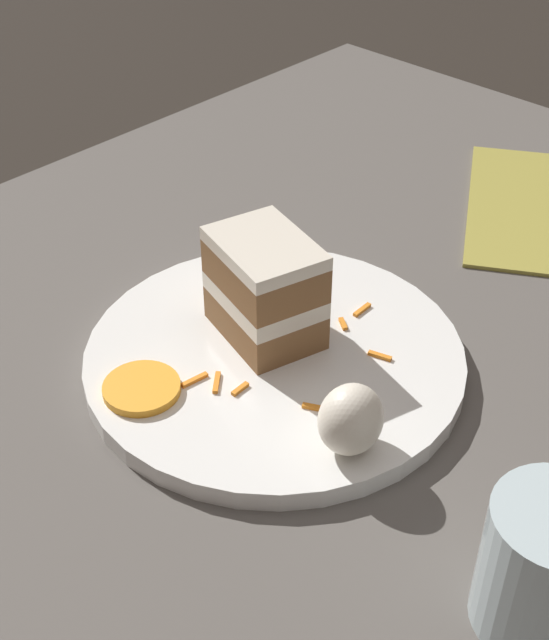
{
  "coord_description": "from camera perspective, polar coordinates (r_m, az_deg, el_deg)",
  "views": [
    {
      "loc": [
        0.41,
        0.33,
        0.49
      ],
      "look_at": [
        0.01,
        -0.05,
        0.07
      ],
      "focal_mm": 50.0,
      "sensor_mm": 36.0,
      "label": 1
    }
  ],
  "objects": [
    {
      "name": "ground_plane",
      "position": [
        0.72,
        3.49,
        -5.77
      ],
      "size": [
        6.0,
        6.0,
        0.0
      ],
      "primitive_type": "plane",
      "color": "black",
      "rests_on": "ground"
    },
    {
      "name": "dining_table",
      "position": [
        0.72,
        3.53,
        -5.01
      ],
      "size": [
        1.18,
        0.95,
        0.03
      ],
      "primitive_type": "cube",
      "color": "#56514C",
      "rests_on": "ground"
    },
    {
      "name": "plate",
      "position": [
        0.72,
        -0.0,
        -2.46
      ],
      "size": [
        0.31,
        0.31,
        0.02
      ],
      "primitive_type": "cylinder",
      "color": "white",
      "rests_on": "dining_table"
    },
    {
      "name": "cake_slice",
      "position": [
        0.71,
        -0.49,
        2.12
      ],
      "size": [
        0.09,
        0.1,
        0.09
      ],
      "rotation": [
        0.0,
        0.0,
        2.86
      ],
      "color": "brown",
      "rests_on": "plate"
    },
    {
      "name": "cream_dollop",
      "position": [
        0.62,
        4.9,
        -6.36
      ],
      "size": [
        0.05,
        0.04,
        0.05
      ],
      "primitive_type": "ellipsoid",
      "color": "silver",
      "rests_on": "plate"
    },
    {
      "name": "orange_garnish",
      "position": [
        0.68,
        -8.5,
        -4.34
      ],
      "size": [
        0.06,
        0.06,
        0.01
      ],
      "primitive_type": "cylinder",
      "color": "orange",
      "rests_on": "plate"
    },
    {
      "name": "carrot_shreds_scatter",
      "position": [
        0.7,
        1.09,
        -2.43
      ],
      "size": [
        0.18,
        0.19,
        0.0
      ],
      "color": "orange",
      "rests_on": "plate"
    },
    {
      "name": "drinking_glass",
      "position": [
        0.56,
        16.9,
        -15.34
      ],
      "size": [
        0.08,
        0.08,
        0.09
      ],
      "color": "silver",
      "rests_on": "dining_table"
    }
  ]
}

